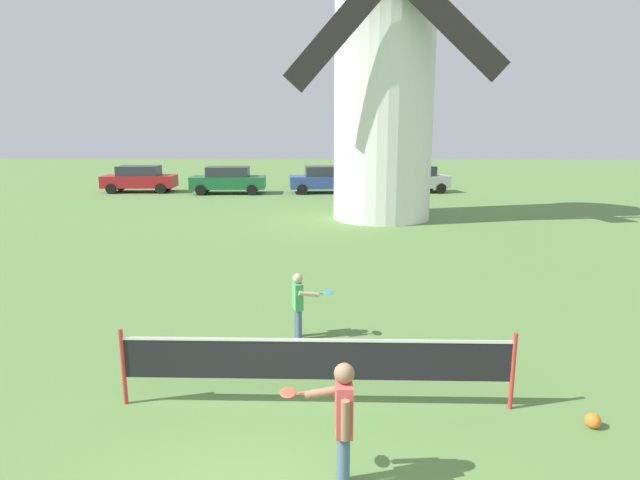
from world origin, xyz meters
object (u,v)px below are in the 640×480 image
Objects in this scene: tennis_net at (316,360)px; player_far at (299,302)px; windmill at (385,63)px; stray_ball at (593,420)px; parked_car_blue at (326,179)px; parked_car_green at (228,180)px; player_near at (342,418)px; parked_car_silver at (415,179)px; parked_car_red at (139,179)px.

player_far is (-0.39, 2.41, 0.01)m from tennis_net.
windmill reaches higher than player_far.
stray_ball is 0.05× the size of parked_car_blue.
stray_ball is at bearing -81.26° from parked_car_blue.
parked_car_green and parked_car_blue have the same top height.
parked_car_silver is (4.71, 26.33, 0.00)m from player_near.
parked_car_silver is (10.94, 0.82, -0.00)m from parked_car_green.
parked_car_blue reaches higher than player_far.
parked_car_red is 0.99× the size of parked_car_green.
parked_car_green reaches higher than tennis_net.
parked_car_silver is at bearing 0.90° from parked_car_red.
parked_car_green is (-5.53, 21.44, 0.12)m from player_far.
windmill is 9.49× the size of player_near.
parked_car_red is at bearing 146.68° from windmill.
parked_car_green is (5.42, -0.56, 0.00)m from parked_car_red.
tennis_net is at bearing 100.91° from player_near.
parked_car_green and parked_car_silver have the same top height.
stray_ball is at bearing 20.51° from player_near.
player_near is 4.13m from player_far.
windmill is at bearing 94.74° from stray_ball.
parked_car_green is at bearing 103.92° from tennis_net.
parked_car_green is 0.99× the size of parked_car_blue.
windmill reaches higher than parked_car_red.
windmill is 3.25× the size of parked_car_silver.
parked_car_red is (-13.57, 8.92, -5.50)m from windmill.
parked_car_red is at bearing -179.10° from parked_car_silver.
player_far is at bearing -75.55° from parked_car_green.
stray_ball is at bearing -93.33° from parked_car_silver.
parked_car_silver is at bearing 79.86° from player_near.
parked_car_red is 11.08m from parked_car_blue.
parked_car_blue is 5.28m from parked_car_silver.
parked_car_green is (-8.16, 8.36, -5.50)m from windmill.
parked_car_red is at bearing 114.90° from tennis_net.
stray_ball is 0.05× the size of parked_car_silver.
player_far reaches higher than tennis_net.
player_far is 0.28× the size of parked_car_green.
player_near reaches higher than player_far.
parked_car_red reaches higher than player_near.
stray_ball is at bearing -7.14° from tennis_net.
parked_car_red is 5.45m from parked_car_green.
parked_car_silver is at bearing 78.48° from tennis_net.
tennis_net is 1.24× the size of parked_car_green.
tennis_net is 3.64m from stray_ball.
tennis_net reaches higher than stray_ball.
windmill reaches higher than tennis_net.
windmill is 17.15m from stray_ball.
player_near is at bearing -65.92° from parked_car_red.
parked_car_blue is (-3.81, 24.79, 0.71)m from stray_ball.
parked_car_red is 1.03× the size of parked_car_silver.
windmill is 11.06m from parked_car_silver.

